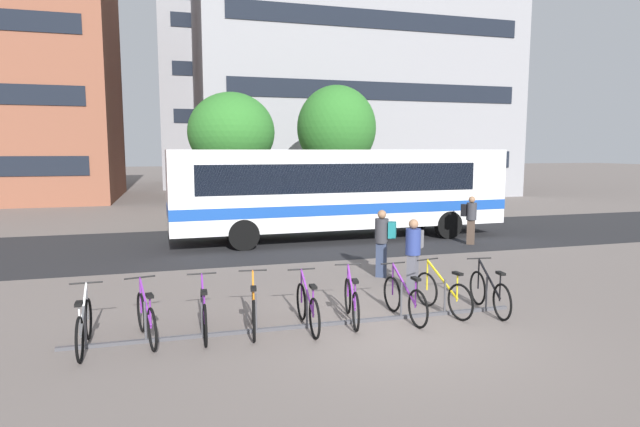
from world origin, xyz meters
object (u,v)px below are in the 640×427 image
commuter_grey_pack_0 (413,249)px  street_tree_1 (336,128)px  street_tree_0 (231,133)px  parked_bicycle_purple_1 (146,318)px  parked_bicycle_purple_5 (352,302)px  parked_bicycle_orange_3 (254,310)px  parked_bicycle_purple_6 (404,299)px  parked_bicycle_black_8 (489,293)px  parked_bicycle_purple_2 (204,314)px  parked_bicycle_white_0 (84,327)px  city_bus (343,190)px  parked_bicycle_yellow_7 (443,294)px  commuter_teal_pack_1 (383,238)px  parked_bicycle_purple_4 (308,308)px  commuter_black_pack_2 (470,217)px

commuter_grey_pack_0 → street_tree_1: size_ratio=0.26×
street_tree_0 → parked_bicycle_purple_1: bearing=-102.3°
parked_bicycle_purple_1 → street_tree_0: size_ratio=0.30×
parked_bicycle_purple_5 → commuter_grey_pack_0: bearing=-40.0°
parked_bicycle_orange_3 → parked_bicycle_purple_6: size_ratio=0.99×
parked_bicycle_black_8 → parked_bicycle_purple_2: bearing=95.1°
commuter_grey_pack_0 → street_tree_1: 15.68m
parked_bicycle_white_0 → parked_bicycle_purple_5: 4.57m
parked_bicycle_purple_2 → street_tree_1: bearing=-23.9°
city_bus → street_tree_1: 8.59m
parked_bicycle_purple_2 → parked_bicycle_purple_5: bearing=-89.0°
parked_bicycle_purple_2 → parked_bicycle_yellow_7: same height
commuter_teal_pack_1 → street_tree_0: (-2.46, 11.15, 2.96)m
commuter_teal_pack_1 → street_tree_1: street_tree_1 is taller
parked_bicycle_purple_5 → parked_bicycle_yellow_7: size_ratio=1.00×
parked_bicycle_purple_4 → city_bus: bearing=-20.9°
parked_bicycle_orange_3 → parked_bicycle_yellow_7: same height
parked_bicycle_yellow_7 → parked_bicycle_purple_4: bearing=82.8°
commuter_grey_pack_0 → parked_bicycle_purple_1: bearing=-29.8°
parked_bicycle_orange_3 → street_tree_0: bearing=2.8°
parked_bicycle_purple_1 → parked_bicycle_orange_3: size_ratio=0.99×
city_bus → commuter_grey_pack_0: bearing=-97.1°
street_tree_1 → commuter_teal_pack_1: bearing=-103.0°
city_bus → street_tree_1: street_tree_1 is taller
city_bus → parked_bicycle_purple_4: 9.78m
parked_bicycle_orange_3 → parked_bicycle_black_8: (4.64, -0.20, 0.00)m
parked_bicycle_purple_1 → street_tree_1: 19.20m
parked_bicycle_yellow_7 → parked_bicycle_black_8: bearing=-113.1°
street_tree_1 → parked_bicycle_purple_5: bearing=-106.8°
commuter_grey_pack_0 → commuter_teal_pack_1: 1.38m
parked_bicycle_orange_3 → commuter_teal_pack_1: size_ratio=1.01×
parked_bicycle_black_8 → street_tree_0: (-3.36, 14.40, 3.56)m
parked_bicycle_orange_3 → street_tree_1: 18.48m
parked_bicycle_black_8 → street_tree_1: bearing=-0.3°
commuter_grey_pack_0 → parked_bicycle_purple_2: bearing=-26.5°
parked_bicycle_purple_6 → parked_bicycle_orange_3: bearing=84.0°
parked_bicycle_black_8 → commuter_teal_pack_1: commuter_teal_pack_1 is taller
parked_bicycle_purple_2 → commuter_teal_pack_1: (4.60, 3.05, 0.60)m
parked_bicycle_orange_3 → parked_bicycle_purple_6: 2.85m
commuter_grey_pack_0 → commuter_teal_pack_1: (-0.17, 1.37, 0.03)m
city_bus → parked_bicycle_black_8: (0.05, -9.02, -1.39)m
parked_bicycle_purple_2 → street_tree_0: street_tree_0 is taller
parked_bicycle_purple_2 → parked_bicycle_white_0: bearing=95.1°
parked_bicycle_purple_6 → commuter_grey_pack_0: size_ratio=1.05×
city_bus → parked_bicycle_black_8: bearing=-91.3°
parked_bicycle_black_8 → commuter_teal_pack_1: size_ratio=1.01×
parked_bicycle_orange_3 → commuter_black_pack_2: commuter_black_pack_2 is taller
parked_bicycle_purple_4 → parked_bicycle_purple_2: bearing=86.4°
parked_bicycle_purple_4 → parked_bicycle_orange_3: bearing=82.0°
parked_bicycle_purple_5 → parked_bicycle_black_8: (2.81, -0.20, 0.00)m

